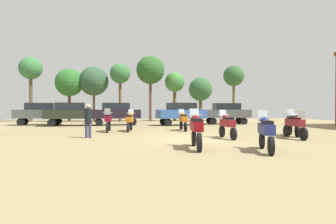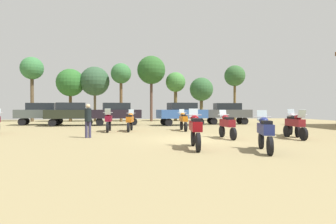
{
  "view_description": "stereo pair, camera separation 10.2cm",
  "coord_description": "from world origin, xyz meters",
  "px_view_note": "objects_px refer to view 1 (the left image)",
  "views": [
    {
      "loc": [
        -3.14,
        -13.5,
        1.55
      ],
      "look_at": [
        -0.85,
        2.46,
        1.33
      ],
      "focal_mm": 30.18,
      "sensor_mm": 36.0,
      "label": 1
    },
    {
      "loc": [
        -3.04,
        -13.51,
        1.55
      ],
      "look_at": [
        -0.85,
        2.46,
        1.33
      ],
      "focal_mm": 30.18,
      "sensor_mm": 36.0,
      "label": 2
    }
  ],
  "objects_px": {
    "car_3": "(40,112)",
    "car_4": "(226,112)",
    "motorcycle_7": "(227,124)",
    "person_1": "(88,118)",
    "tree_5": "(234,76)",
    "car_2": "(181,112)",
    "tree_7": "(31,69)",
    "motorcycle_6": "(108,120)",
    "tree_1": "(150,70)",
    "tree_8": "(175,83)",
    "motorcycle_1": "(266,131)",
    "motorcycle_8": "(295,124)",
    "tree_9": "(94,81)",
    "car_5": "(70,112)",
    "tree_2": "(69,83)",
    "motorcycle_9": "(130,120)",
    "motorcycle_4": "(196,129)",
    "motorcycle_2": "(293,123)",
    "tree_3": "(200,90)",
    "tree_6": "(120,74)",
    "car_1": "(116,112)",
    "motorcycle_3": "(183,120)"
  },
  "relations": [
    {
      "from": "car_3",
      "to": "car_4",
      "type": "relative_size",
      "value": 1.02
    },
    {
      "from": "motorcycle_7",
      "to": "person_1",
      "type": "bearing_deg",
      "value": 167.5
    },
    {
      "from": "car_3",
      "to": "car_4",
      "type": "distance_m",
      "value": 17.24
    },
    {
      "from": "car_3",
      "to": "tree_5",
      "type": "bearing_deg",
      "value": -81.04
    },
    {
      "from": "car_2",
      "to": "tree_5",
      "type": "relative_size",
      "value": 0.68
    },
    {
      "from": "motorcycle_7",
      "to": "tree_7",
      "type": "height_order",
      "value": "tree_7"
    },
    {
      "from": "motorcycle_6",
      "to": "tree_1",
      "type": "bearing_deg",
      "value": -103.95
    },
    {
      "from": "motorcycle_6",
      "to": "tree_8",
      "type": "height_order",
      "value": "tree_8"
    },
    {
      "from": "motorcycle_1",
      "to": "motorcycle_8",
      "type": "distance_m",
      "value": 5.11
    },
    {
      "from": "tree_9",
      "to": "car_5",
      "type": "bearing_deg",
      "value": -98.12
    },
    {
      "from": "tree_2",
      "to": "tree_9",
      "type": "distance_m",
      "value": 2.71
    },
    {
      "from": "motorcycle_9",
      "to": "car_4",
      "type": "xyz_separation_m",
      "value": [
        9.21,
        7.01,
        0.46
      ]
    },
    {
      "from": "car_4",
      "to": "car_5",
      "type": "bearing_deg",
      "value": 95.57
    },
    {
      "from": "motorcycle_4",
      "to": "motorcycle_2",
      "type": "bearing_deg",
      "value": 38.3
    },
    {
      "from": "motorcycle_6",
      "to": "car_4",
      "type": "height_order",
      "value": "car_4"
    },
    {
      "from": "car_5",
      "to": "tree_3",
      "type": "xyz_separation_m",
      "value": [
        13.45,
        7.21,
        2.55
      ]
    },
    {
      "from": "motorcycle_6",
      "to": "tree_5",
      "type": "distance_m",
      "value": 20.34
    },
    {
      "from": "car_4",
      "to": "car_5",
      "type": "distance_m",
      "value": 14.25
    },
    {
      "from": "motorcycle_2",
      "to": "car_2",
      "type": "relative_size",
      "value": 0.45
    },
    {
      "from": "tree_6",
      "to": "tree_7",
      "type": "height_order",
      "value": "tree_7"
    },
    {
      "from": "motorcycle_1",
      "to": "motorcycle_7",
      "type": "distance_m",
      "value": 4.3
    },
    {
      "from": "car_1",
      "to": "tree_2",
      "type": "relative_size",
      "value": 0.75
    },
    {
      "from": "motorcycle_2",
      "to": "motorcycle_7",
      "type": "distance_m",
      "value": 4.14
    },
    {
      "from": "car_3",
      "to": "car_4",
      "type": "xyz_separation_m",
      "value": [
        17.2,
        -1.17,
        0.0
      ]
    },
    {
      "from": "tree_8",
      "to": "tree_6",
      "type": "bearing_deg",
      "value": -170.04
    },
    {
      "from": "motorcycle_9",
      "to": "car_3",
      "type": "relative_size",
      "value": 0.5
    },
    {
      "from": "car_4",
      "to": "car_5",
      "type": "relative_size",
      "value": 0.98
    },
    {
      "from": "motorcycle_6",
      "to": "motorcycle_7",
      "type": "distance_m",
      "value": 7.99
    },
    {
      "from": "motorcycle_3",
      "to": "motorcycle_4",
      "type": "xyz_separation_m",
      "value": [
        -1.16,
        -8.37,
        0.03
      ]
    },
    {
      "from": "motorcycle_2",
      "to": "motorcycle_9",
      "type": "xyz_separation_m",
      "value": [
        -8.91,
        4.45,
        -0.01
      ]
    },
    {
      "from": "motorcycle_3",
      "to": "motorcycle_7",
      "type": "distance_m",
      "value": 5.28
    },
    {
      "from": "motorcycle_4",
      "to": "tree_9",
      "type": "bearing_deg",
      "value": 112.46
    },
    {
      "from": "tree_3",
      "to": "tree_7",
      "type": "height_order",
      "value": "tree_7"
    },
    {
      "from": "motorcycle_8",
      "to": "car_1",
      "type": "distance_m",
      "value": 15.73
    },
    {
      "from": "motorcycle_4",
      "to": "motorcycle_8",
      "type": "distance_m",
      "value": 6.34
    },
    {
      "from": "tree_7",
      "to": "car_1",
      "type": "bearing_deg",
      "value": -39.64
    },
    {
      "from": "car_2",
      "to": "tree_5",
      "type": "xyz_separation_m",
      "value": [
        8.0,
        8.05,
        4.2
      ]
    },
    {
      "from": "tree_3",
      "to": "tree_7",
      "type": "relative_size",
      "value": 0.7
    },
    {
      "from": "tree_2",
      "to": "tree_3",
      "type": "bearing_deg",
      "value": -1.89
    },
    {
      "from": "motorcycle_9",
      "to": "person_1",
      "type": "relative_size",
      "value": 1.28
    },
    {
      "from": "motorcycle_9",
      "to": "tree_6",
      "type": "height_order",
      "value": "tree_6"
    },
    {
      "from": "car_5",
      "to": "person_1",
      "type": "height_order",
      "value": "car_5"
    },
    {
      "from": "car_1",
      "to": "car_4",
      "type": "distance_m",
      "value": 10.42
    },
    {
      "from": "car_2",
      "to": "person_1",
      "type": "distance_m",
      "value": 11.85
    },
    {
      "from": "motorcycle_2",
      "to": "tree_7",
      "type": "bearing_deg",
      "value": 152.99
    },
    {
      "from": "car_5",
      "to": "tree_7",
      "type": "relative_size",
      "value": 0.62
    },
    {
      "from": "motorcycle_2",
      "to": "tree_6",
      "type": "distance_m",
      "value": 20.79
    },
    {
      "from": "motorcycle_2",
      "to": "car_5",
      "type": "relative_size",
      "value": 0.45
    },
    {
      "from": "tree_1",
      "to": "person_1",
      "type": "bearing_deg",
      "value": -104.65
    },
    {
      "from": "tree_1",
      "to": "car_3",
      "type": "bearing_deg",
      "value": -151.53
    }
  ]
}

